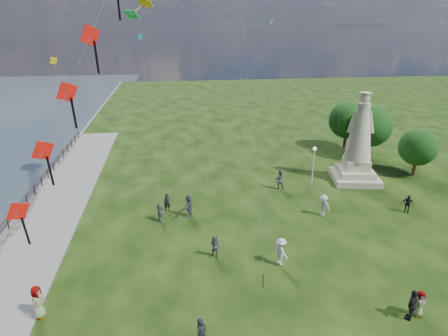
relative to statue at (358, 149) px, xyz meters
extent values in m
cube|color=slate|center=(-27.09, -9.17, -3.15)|extent=(5.00, 60.00, 0.10)
cylinder|color=black|center=(-29.39, -5.17, -2.70)|extent=(0.11, 0.11, 1.00)
cylinder|color=black|center=(-29.39, -3.17, -2.70)|extent=(0.11, 0.11, 1.00)
cylinder|color=black|center=(-29.39, -1.17, -2.70)|extent=(0.11, 0.11, 1.00)
cylinder|color=black|center=(-29.39, 0.83, -2.70)|extent=(0.11, 0.11, 1.00)
cylinder|color=black|center=(-29.39, 2.83, -2.70)|extent=(0.11, 0.11, 1.00)
cylinder|color=black|center=(-29.39, 4.83, -2.70)|extent=(0.11, 0.11, 1.00)
cylinder|color=black|center=(-29.39, 6.83, -2.70)|extent=(0.11, 0.11, 1.00)
cylinder|color=black|center=(-29.39, 8.83, -2.70)|extent=(0.11, 0.11, 1.00)
cylinder|color=black|center=(-29.39, 10.83, -2.70)|extent=(0.11, 0.11, 1.00)
cylinder|color=black|center=(-29.39, 12.83, -2.70)|extent=(0.11, 0.11, 1.00)
cylinder|color=black|center=(-29.39, 14.83, -2.70)|extent=(0.11, 0.11, 1.00)
cylinder|color=black|center=(-29.39, 16.83, -2.70)|extent=(0.11, 0.11, 1.00)
cylinder|color=black|center=(-29.39, 18.83, -2.70)|extent=(0.11, 0.11, 1.00)
cube|color=beige|center=(0.00, 0.00, -2.90)|extent=(4.91, 4.91, 0.59)
cube|color=beige|center=(0.00, 0.00, -2.31)|extent=(3.74, 3.74, 0.59)
cube|color=beige|center=(0.00, 0.00, -1.51)|extent=(2.57, 2.57, 0.99)
cylinder|color=beige|center=(0.00, 0.00, 4.13)|extent=(1.40, 1.40, 0.40)
sphere|color=beige|center=(0.00, 0.00, 4.74)|extent=(0.91, 0.91, 0.91)
cylinder|color=beige|center=(0.00, 0.00, 5.22)|extent=(1.09, 1.09, 0.10)
cylinder|color=silver|center=(-4.57, -0.67, -1.43)|extent=(0.11, 0.11, 3.54)
sphere|color=white|center=(-4.57, -0.67, 0.45)|extent=(0.35, 0.35, 0.35)
cylinder|color=#382314|center=(4.44, 5.96, -2.06)|extent=(0.36, 0.36, 2.27)
sphere|color=#0E3610|center=(4.44, 5.96, 0.49)|extent=(4.53, 4.53, 4.53)
cylinder|color=#382314|center=(6.44, 0.38, -2.29)|extent=(0.36, 0.36, 1.81)
sphere|color=#0E3610|center=(6.44, 0.38, -0.26)|extent=(3.62, 3.62, 3.62)
cylinder|color=#382314|center=(3.54, 9.72, -2.12)|extent=(0.36, 0.36, 2.16)
sphere|color=#0E3610|center=(3.54, 9.72, 0.32)|extent=(4.32, 4.32, 4.32)
imported|color=black|center=(-16.44, -17.95, -2.35)|extent=(0.73, 0.71, 1.69)
imported|color=#595960|center=(-14.92, -10.83, -2.41)|extent=(0.89, 0.83, 1.57)
imported|color=silver|center=(-10.97, -12.14, -2.29)|extent=(1.05, 1.32, 1.82)
imported|color=black|center=(-5.79, -17.64, -2.33)|extent=(1.11, 1.07, 1.74)
imported|color=#595960|center=(-5.25, -17.49, -2.46)|extent=(0.76, 0.51, 1.48)
imported|color=#595960|center=(-18.45, -5.39, -2.46)|extent=(0.79, 1.44, 1.47)
imported|color=black|center=(-17.89, -3.77, -2.46)|extent=(0.56, 0.39, 1.48)
imported|color=#595960|center=(-7.74, -0.87, -2.26)|extent=(1.03, 0.79, 1.87)
imported|color=silver|center=(-5.85, -6.39, -2.32)|extent=(1.14, 1.25, 1.75)
imported|color=black|center=(1.03, -6.84, -2.45)|extent=(0.98, 0.83, 1.49)
imported|color=#595960|center=(-24.42, -14.75, -2.27)|extent=(0.76, 1.01, 1.85)
imported|color=#595960|center=(-16.21, -5.00, -2.27)|extent=(1.29, 1.88, 1.86)
cube|color=red|center=(-24.03, -15.65, 3.30)|extent=(0.87, 0.64, 1.03)
cube|color=black|center=(-23.85, -15.75, 2.35)|extent=(0.10, 0.28, 1.48)
cube|color=red|center=(-22.94, -14.57, 5.65)|extent=(0.87, 0.64, 1.03)
cube|color=black|center=(-22.76, -14.67, 4.70)|extent=(0.10, 0.28, 1.48)
cube|color=red|center=(-21.84, -13.49, 8.00)|extent=(0.87, 0.64, 1.03)
cube|color=black|center=(-21.66, -13.59, 7.05)|extent=(0.10, 0.28, 1.48)
cube|color=red|center=(-20.75, -12.41, 10.36)|extent=(0.87, 0.64, 1.03)
cube|color=black|center=(-20.57, -12.51, 9.41)|extent=(0.10, 0.28, 1.48)
cube|color=black|center=(-19.47, -11.43, 11.76)|extent=(0.10, 0.28, 1.48)
cylinder|color=black|center=(-12.59, -14.17, -2.75)|extent=(0.06, 0.06, 0.90)
cube|color=#FFB210|center=(-18.09, -14.52, 11.64)|extent=(0.62, 0.67, 0.30)
cube|color=green|center=(-18.61, -15.14, 11.19)|extent=(0.60, 0.66, 0.31)
cube|color=teal|center=(-19.47, 2.92, 9.92)|extent=(0.51, 0.39, 0.57)
cylinder|color=#595959|center=(-18.97, 0.42, 3.39)|extent=(1.02, 5.02, 13.08)
cylinder|color=#595959|center=(-8.50, 0.62, 5.23)|extent=(1.02, 5.02, 16.76)
cylinder|color=#595959|center=(-1.20, 4.07, 8.22)|extent=(1.02, 5.02, 22.73)
cylinder|color=#595959|center=(-13.86, 7.75, 7.89)|extent=(1.02, 5.02, 22.08)
cube|color=green|center=(-5.32, 13.12, 11.21)|extent=(0.51, 0.39, 0.57)
cylinder|color=#595959|center=(-4.82, 10.62, 4.03)|extent=(1.02, 5.02, 14.36)
cube|color=#FFB210|center=(-25.65, -0.95, 8.37)|extent=(0.51, 0.39, 0.57)
cylinder|color=#595959|center=(-25.15, -3.45, 2.61)|extent=(1.02, 5.02, 11.52)
cylinder|color=#595959|center=(-10.58, 5.25, 9.05)|extent=(1.02, 5.02, 24.40)
camera|label=1|loc=(-17.36, -31.19, 10.77)|focal=30.00mm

